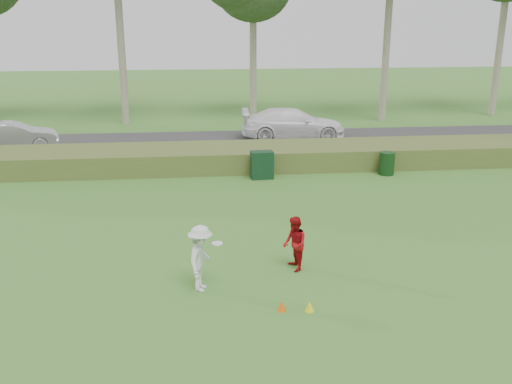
{
  "coord_description": "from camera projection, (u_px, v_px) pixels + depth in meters",
  "views": [
    {
      "loc": [
        -1.74,
        -12.36,
        6.41
      ],
      "look_at": [
        0.0,
        4.0,
        1.3
      ],
      "focal_mm": 40.0,
      "sensor_mm": 36.0,
      "label": 1
    }
  ],
  "objects": [
    {
      "name": "reed_strip",
      "position": [
        237.0,
        157.0,
        25.08
      ],
      "size": [
        80.0,
        3.0,
        0.9
      ],
      "primitive_type": "cube",
      "color": "#495B24",
      "rests_on": "ground"
    },
    {
      "name": "car_right",
      "position": [
        293.0,
        124.0,
        30.54
      ],
      "size": [
        5.62,
        2.54,
        1.6
      ],
      "primitive_type": "imported",
      "rotation": [
        0.0,
        0.0,
        1.52
      ],
      "color": "white",
      "rests_on": "park_road"
    },
    {
      "name": "car_mid",
      "position": [
        14.0,
        136.0,
        27.95
      ],
      "size": [
        4.39,
        2.45,
        1.37
      ],
      "primitive_type": "imported",
      "rotation": [
        0.0,
        0.0,
        1.82
      ],
      "color": "silver",
      "rests_on": "park_road"
    },
    {
      "name": "ground",
      "position": [
        273.0,
        292.0,
        13.81
      ],
      "size": [
        120.0,
        120.0,
        0.0
      ],
      "primitive_type": "plane",
      "color": "#346F25",
      "rests_on": "ground"
    },
    {
      "name": "player_red",
      "position": [
        295.0,
        244.0,
        14.81
      ],
      "size": [
        0.65,
        0.78,
        1.45
      ],
      "primitive_type": "imported",
      "rotation": [
        0.0,
        0.0,
        -1.42
      ],
      "color": "#9F0D12",
      "rests_on": "ground"
    },
    {
      "name": "cone_yellow",
      "position": [
        310.0,
        306.0,
        12.88
      ],
      "size": [
        0.23,
        0.23,
        0.25
      ],
      "primitive_type": "cone",
      "color": "yellow",
      "rests_on": "ground"
    },
    {
      "name": "park_road",
      "position": [
        230.0,
        142.0,
        29.95
      ],
      "size": [
        80.0,
        6.0,
        0.06
      ],
      "primitive_type": "cube",
      "color": "#2D2D2D",
      "rests_on": "ground"
    },
    {
      "name": "trash_bin",
      "position": [
        387.0,
        163.0,
        23.86
      ],
      "size": [
        0.82,
        0.82,
        0.96
      ],
      "primitive_type": "cylinder",
      "rotation": [
        0.0,
        0.0,
        -0.36
      ],
      "color": "black",
      "rests_on": "ground"
    },
    {
      "name": "cone_orange",
      "position": [
        282.0,
        306.0,
        12.9
      ],
      "size": [
        0.22,
        0.22,
        0.24
      ],
      "primitive_type": "cone",
      "color": "#E35A0B",
      "rests_on": "ground"
    },
    {
      "name": "player_white",
      "position": [
        201.0,
        258.0,
        13.69
      ],
      "size": [
        0.98,
        1.2,
        1.65
      ],
      "rotation": [
        0.0,
        0.0,
        1.27
      ],
      "color": "silver",
      "rests_on": "ground"
    },
    {
      "name": "utility_cabinet",
      "position": [
        262.0,
        165.0,
        23.27
      ],
      "size": [
        0.94,
        0.62,
        1.13
      ],
      "primitive_type": "cube",
      "rotation": [
        0.0,
        0.0,
        0.07
      ],
      "color": "#10321B",
      "rests_on": "ground"
    }
  ]
}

